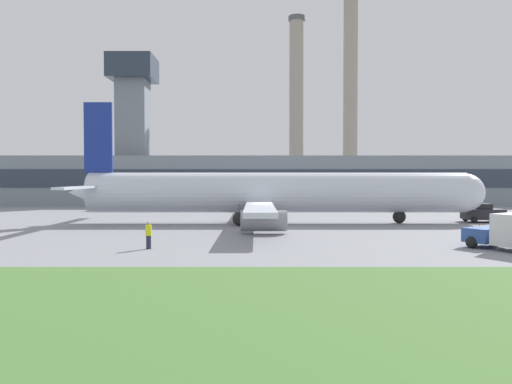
{
  "coord_description": "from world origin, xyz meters",
  "views": [
    {
      "loc": [
        -0.97,
        -40.63,
        4.16
      ],
      "look_at": [
        -1.08,
        4.32,
        2.83
      ],
      "focal_mm": 35.0,
      "sensor_mm": 36.0,
      "label": 1
    }
  ],
  "objects": [
    {
      "name": "traffic_cone_wingtip",
      "position": [
        14.99,
        -3.84,
        0.29
      ],
      "size": [
        0.67,
        0.67,
        0.62
      ],
      "color": "black",
      "rests_on": "ground_plane"
    },
    {
      "name": "smokestack_right",
      "position": [
        19.84,
        69.47,
        22.73
      ],
      "size": [
        3.67,
        3.67,
        45.15
      ],
      "color": "gray",
      "rests_on": "ground_plane"
    },
    {
      "name": "ground_plane",
      "position": [
        0.0,
        0.0,
        0.0
      ],
      "size": [
        400.0,
        400.0,
        0.0
      ],
      "primitive_type": "plane",
      "color": "gray"
    },
    {
      "name": "pushback_tug",
      "position": [
        20.07,
        5.44,
        0.77
      ],
      "size": [
        3.48,
        2.64,
        1.72
      ],
      "color": "#232328",
      "rests_on": "ground_plane"
    },
    {
      "name": "airplane",
      "position": [
        0.51,
        4.32,
        2.71
      ],
      "size": [
        37.54,
        31.15,
        10.89
      ],
      "color": "silver",
      "rests_on": "ground_plane"
    },
    {
      "name": "ground_crew_person",
      "position": [
        -7.2,
        -11.84,
        0.82
      ],
      "size": [
        0.42,
        0.42,
        1.6
      ],
      "color": "#23283D",
      "rests_on": "ground_plane"
    },
    {
      "name": "terminal_building",
      "position": [
        -1.23,
        37.71,
        4.22
      ],
      "size": [
        87.76,
        14.36,
        23.02
      ],
      "color": "gray",
      "rests_on": "ground_plane"
    },
    {
      "name": "traffic_cone_near_nose",
      "position": [
        16.26,
        -2.4,
        0.27
      ],
      "size": [
        0.6,
        0.6,
        0.6
      ],
      "color": "black",
      "rests_on": "ground_plane"
    },
    {
      "name": "smokestack_left",
      "position": [
        7.8,
        67.46,
        19.52
      ],
      "size": [
        3.6,
        3.6,
        38.75
      ],
      "color": "gray",
      "rests_on": "ground_plane"
    }
  ]
}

